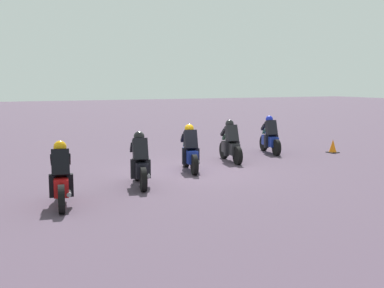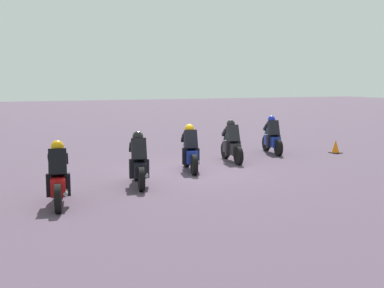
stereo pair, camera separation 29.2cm
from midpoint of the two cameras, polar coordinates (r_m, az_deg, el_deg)
ground_plane at (r=15.13m, az=0.27°, el=-3.32°), size 120.00×120.00×0.00m
rider_lane_a at (r=19.08m, az=10.18°, el=0.72°), size 2.02×0.64×1.51m
rider_lane_b at (r=16.87m, az=5.35°, el=-0.07°), size 2.04×0.60×1.51m
rider_lane_c at (r=15.07m, az=0.33°, el=-0.95°), size 2.02×0.64×1.51m
rider_lane_d at (r=13.00m, az=-5.86°, el=-2.36°), size 2.03×0.63×1.51m
rider_lane_e at (r=11.31m, az=-15.23°, el=-4.09°), size 2.04×0.61×1.51m
traffic_cone at (r=19.81m, az=17.49°, el=-0.35°), size 0.40×0.40×0.54m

